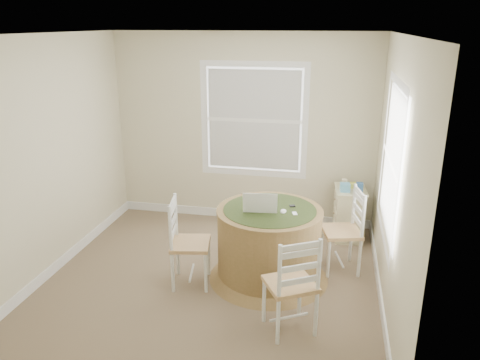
% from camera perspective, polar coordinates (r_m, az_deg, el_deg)
% --- Properties ---
extents(room, '(3.64, 3.64, 2.64)m').
position_cam_1_polar(room, '(4.84, -1.47, 1.82)').
color(room, '#847353').
rests_on(room, ground).
extents(round_table, '(1.32, 1.32, 0.82)m').
position_cam_1_polar(round_table, '(5.14, 3.56, -7.44)').
color(round_table, olive).
rests_on(round_table, ground).
extents(chair_left, '(0.47, 0.49, 0.95)m').
position_cam_1_polar(chair_left, '(5.04, -6.06, -7.68)').
color(chair_left, white).
rests_on(chair_left, ground).
extents(chair_near, '(0.56, 0.55, 0.95)m').
position_cam_1_polar(chair_near, '(4.33, 6.16, -12.43)').
color(chair_near, white).
rests_on(chair_near, ground).
extents(chair_right, '(0.49, 0.51, 0.95)m').
position_cam_1_polar(chair_right, '(5.40, 12.26, -6.12)').
color(chair_right, white).
rests_on(chair_right, ground).
extents(laptop, '(0.39, 0.35, 0.25)m').
position_cam_1_polar(laptop, '(4.95, 2.50, -3.32)').
color(laptop, white).
rests_on(laptop, round_table).
extents(mouse, '(0.09, 0.12, 0.04)m').
position_cam_1_polar(mouse, '(4.92, 5.31, -3.83)').
color(mouse, white).
rests_on(mouse, round_table).
extents(phone, '(0.07, 0.10, 0.02)m').
position_cam_1_polar(phone, '(4.89, 6.69, -4.13)').
color(phone, '#B7BABF').
rests_on(phone, round_table).
extents(keys, '(0.07, 0.06, 0.02)m').
position_cam_1_polar(keys, '(5.07, 6.39, -3.22)').
color(keys, black).
rests_on(keys, round_table).
extents(corner_chest, '(0.43, 0.55, 0.68)m').
position_cam_1_polar(corner_chest, '(6.27, 13.12, -3.98)').
color(corner_chest, beige).
rests_on(corner_chest, ground).
extents(tissue_box, '(0.13, 0.13, 0.10)m').
position_cam_1_polar(tissue_box, '(6.04, 12.78, -0.85)').
color(tissue_box, '#5BA7D0').
rests_on(tissue_box, corner_chest).
extents(box_yellow, '(0.16, 0.11, 0.06)m').
position_cam_1_polar(box_yellow, '(6.19, 13.91, -0.66)').
color(box_yellow, '#CFD149').
rests_on(box_yellow, corner_chest).
extents(box_blue, '(0.09, 0.09, 0.12)m').
position_cam_1_polar(box_blue, '(6.05, 14.25, -0.84)').
color(box_blue, '#3664A4').
rests_on(box_blue, corner_chest).
extents(cup_cream, '(0.07, 0.07, 0.09)m').
position_cam_1_polar(cup_cream, '(6.22, 12.71, -0.35)').
color(cup_cream, beige).
rests_on(cup_cream, corner_chest).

